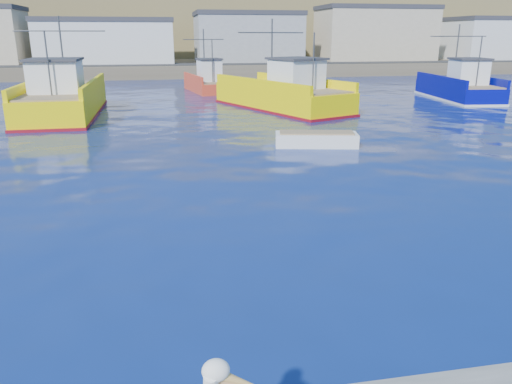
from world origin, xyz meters
TOP-DOWN VIEW (x-y plane):
  - ground at (0.00, 0.00)m, footprint 260.00×260.00m
  - dock_bollards at (0.60, -3.40)m, footprint 36.20×0.20m
  - far_shore at (0.00, 109.20)m, footprint 200.00×81.00m
  - trawler_yellow_a at (-9.89, 28.44)m, footprint 6.21×13.58m
  - trawler_yellow_b at (6.08, 28.68)m, footprint 9.00×13.48m
  - trawler_blue at (22.79, 31.61)m, footprint 5.07×10.88m
  - boat_orange at (1.56, 41.91)m, footprint 4.26×8.25m
  - skiff_mid at (4.55, 15.30)m, footprint 4.37×2.31m
  - skiff_far at (27.16, 33.42)m, footprint 2.72×4.16m

SIDE VIEW (x-z plane):
  - ground at x=0.00m, z-range 0.00..0.00m
  - skiff_far at x=27.16m, z-range -0.15..0.70m
  - skiff_mid at x=4.55m, z-range -0.16..0.74m
  - dock_bollards at x=0.60m, z-range 0.50..0.80m
  - trawler_blue at x=22.79m, z-range -2.21..4.21m
  - boat_orange at x=1.56m, z-range -2.00..4.02m
  - trawler_yellow_b at x=6.08m, z-range -2.23..4.47m
  - trawler_yellow_a at x=-9.89m, z-range -2.24..4.57m
  - far_shore at x=0.00m, z-range -3.02..20.98m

